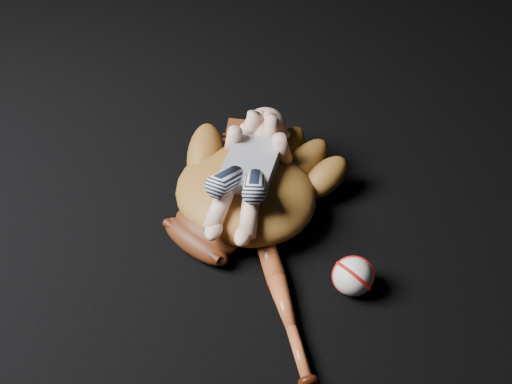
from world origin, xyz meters
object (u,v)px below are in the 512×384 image
at_px(baseball_glove, 246,188).
at_px(baseball_bat, 280,290).
at_px(baseball, 353,276).
at_px(newborn_baby, 247,170).

bearing_deg(baseball_glove, baseball_bat, -31.86).
distance_m(baseball_bat, baseball, 0.15).
bearing_deg(newborn_baby, baseball_bat, -59.99).
bearing_deg(baseball_glove, newborn_baby, -10.88).
relative_size(baseball_bat, baseball, 5.42).
distance_m(baseball_glove, baseball, 0.32).
relative_size(baseball_glove, newborn_baby, 1.21).
relative_size(newborn_baby, baseball, 4.70).
height_order(newborn_baby, baseball, newborn_baby).
distance_m(newborn_baby, baseball_bat, 0.27).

